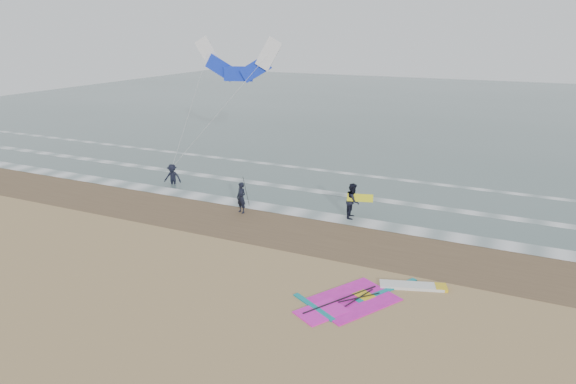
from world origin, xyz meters
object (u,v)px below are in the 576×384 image
at_px(person_wading, 172,172).
at_px(windsurf_rig, 370,297).
at_px(person_walking, 353,201).
at_px(person_standing, 241,198).
at_px(surf_kite, 238,64).

bearing_deg(person_wading, windsurf_rig, -43.94).
bearing_deg(person_walking, person_standing, 99.25).
bearing_deg(person_wading, person_walking, -18.77).
bearing_deg(person_standing, surf_kite, 140.13).
relative_size(person_wading, surf_kite, 0.21).
bearing_deg(person_wading, surf_kite, 45.40).
xyz_separation_m(person_walking, person_wading, (-11.88, 0.77, -0.08)).
xyz_separation_m(windsurf_rig, person_walking, (-3.17, 7.53, 0.88)).
height_order(windsurf_rig, person_wading, person_wading).
distance_m(person_standing, person_walking, 5.78).
xyz_separation_m(windsurf_rig, person_wading, (-15.05, 8.31, 0.80)).
distance_m(person_walking, surf_kite, 12.39).
bearing_deg(surf_kite, person_wading, -119.56).
relative_size(person_standing, person_wading, 0.99).
bearing_deg(surf_kite, windsurf_rig, -44.66).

